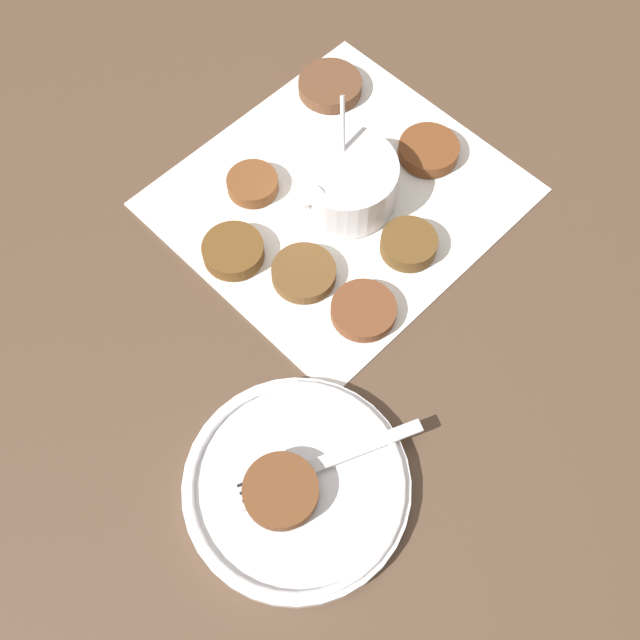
{
  "coord_description": "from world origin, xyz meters",
  "views": [
    {
      "loc": [
        0.4,
        0.34,
        0.68
      ],
      "look_at": [
        0.16,
        0.11,
        0.02
      ],
      "focal_mm": 42.0,
      "sensor_mm": 36.0,
      "label": 1
    }
  ],
  "objects_px": {
    "serving_plate": "(297,485)",
    "sauce_bowl": "(344,184)",
    "fritter_on_plate": "(281,491)",
    "fork": "(307,468)"
  },
  "relations": [
    {
      "from": "fritter_on_plate",
      "to": "fork",
      "type": "relative_size",
      "value": 0.39
    },
    {
      "from": "sauce_bowl",
      "to": "fritter_on_plate",
      "type": "height_order",
      "value": "sauce_bowl"
    },
    {
      "from": "serving_plate",
      "to": "sauce_bowl",
      "type": "bearing_deg",
      "value": -144.71
    },
    {
      "from": "sauce_bowl",
      "to": "fritter_on_plate",
      "type": "relative_size",
      "value": 1.81
    },
    {
      "from": "sauce_bowl",
      "to": "serving_plate",
      "type": "height_order",
      "value": "sauce_bowl"
    },
    {
      "from": "sauce_bowl",
      "to": "serving_plate",
      "type": "xyz_separation_m",
      "value": [
        0.27,
        0.19,
        -0.02
      ]
    },
    {
      "from": "sauce_bowl",
      "to": "fritter_on_plate",
      "type": "bearing_deg",
      "value": 33.29
    },
    {
      "from": "fork",
      "to": "sauce_bowl",
      "type": "bearing_deg",
      "value": -143.26
    },
    {
      "from": "serving_plate",
      "to": "fritter_on_plate",
      "type": "xyz_separation_m",
      "value": [
        0.02,
        -0.0,
        0.02
      ]
    },
    {
      "from": "sauce_bowl",
      "to": "fritter_on_plate",
      "type": "distance_m",
      "value": 0.34
    }
  ]
}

